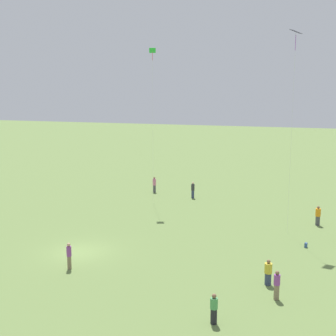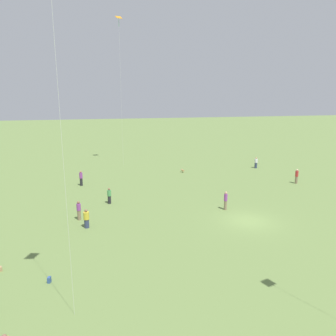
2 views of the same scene
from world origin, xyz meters
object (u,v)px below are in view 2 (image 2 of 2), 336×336
(person_0, at_px, (297,176))
(picnic_bag_0, at_px, (49,280))
(person_2, at_px, (109,196))
(person_7, at_px, (86,219))
(person_1, at_px, (226,201))
(person_3, at_px, (81,178))
(kite_4, at_px, (119,29))
(dog_0, at_px, (182,170))
(person_5, at_px, (256,163))
(person_10, at_px, (79,211))
(picnic_bag_1, at_px, (0,269))

(person_0, relative_size, picnic_bag_0, 5.17)
(person_2, height_order, person_7, person_2)
(person_1, relative_size, person_3, 0.98)
(person_2, distance_m, kite_4, 26.89)
(person_0, height_order, person_3, person_3)
(person_2, xyz_separation_m, dog_0, (11.49, -10.75, -0.51))
(kite_4, relative_size, picnic_bag_0, 61.38)
(person_5, relative_size, dog_0, 2.47)
(person_3, xyz_separation_m, picnic_bag_0, (-21.24, 1.06, -0.75))
(dog_0, height_order, picnic_bag_0, dog_0)
(person_0, distance_m, person_7, 26.71)
(person_5, height_order, dog_0, person_5)
(person_2, relative_size, person_10, 0.94)
(person_0, height_order, person_2, person_0)
(person_0, bearing_deg, person_3, 95.85)
(picnic_bag_0, distance_m, picnic_bag_1, 3.84)
(person_10, height_order, picnic_bag_0, person_10)
(dog_0, distance_m, picnic_bag_1, 29.47)
(person_10, height_order, picnic_bag_1, person_10)
(person_0, xyz_separation_m, person_2, (-2.74, 23.17, -0.11))
(person_3, relative_size, kite_4, 0.09)
(kite_4, bearing_deg, picnic_bag_1, -82.79)
(person_1, xyz_separation_m, person_7, (-1.59, 13.04, -0.15))
(person_0, relative_size, dog_0, 2.76)
(person_1, relative_size, kite_4, 0.08)
(kite_4, bearing_deg, person_10, -78.36)
(person_2, bearing_deg, person_10, 63.85)
(person_5, distance_m, picnic_bag_1, 37.80)
(person_2, distance_m, dog_0, 15.74)
(person_5, bearing_deg, picnic_bag_0, 127.71)
(person_1, relative_size, picnic_bag_0, 5.15)
(picnic_bag_1, bearing_deg, kite_4, -18.83)
(person_1, height_order, person_2, person_1)
(person_2, bearing_deg, person_5, -142.35)
(person_3, height_order, person_5, person_3)
(person_2, bearing_deg, picnic_bag_0, 83.13)
(person_5, bearing_deg, person_0, 179.54)
(person_7, height_order, dog_0, person_7)
(kite_4, bearing_deg, person_3, -92.48)
(person_7, distance_m, kite_4, 31.49)
(person_2, height_order, picnic_bag_0, person_2)
(person_0, height_order, person_7, person_0)
(person_7, bearing_deg, kite_4, -142.37)
(person_2, bearing_deg, person_0, -163.41)
(person_10, bearing_deg, dog_0, 58.87)
(person_1, height_order, kite_4, kite_4)
(person_0, xyz_separation_m, picnic_bag_1, (-14.47, 30.56, -0.78))
(person_3, bearing_deg, person_1, 79.83)
(person_0, relative_size, person_7, 1.13)
(person_5, relative_size, picnic_bag_1, 4.78)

